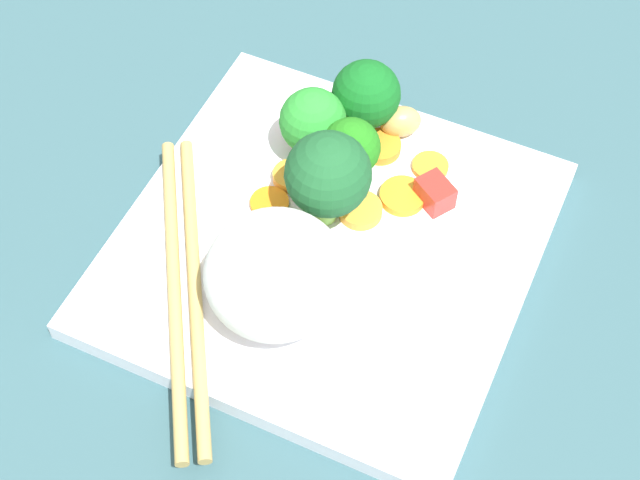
{
  "coord_description": "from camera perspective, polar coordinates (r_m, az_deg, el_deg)",
  "views": [
    {
      "loc": [
        -32.72,
        -15.03,
        52.97
      ],
      "look_at": [
        -1.44,
        -0.15,
        3.48
      ],
      "focal_mm": 55.24,
      "sensor_mm": 36.0,
      "label": 1
    }
  ],
  "objects": [
    {
      "name": "ground_plane",
      "position": [
        0.65,
        0.43,
        -1.28
      ],
      "size": [
        110.0,
        110.0,
        2.0
      ],
      "primitive_type": "cube",
      "color": "#31545C"
    },
    {
      "name": "square_plate",
      "position": [
        0.63,
        0.44,
        -0.41
      ],
      "size": [
        25.93,
        25.93,
        1.48
      ],
      "primitive_type": "cube",
      "rotation": [
        0.0,
        0.0,
        0.01
      ],
      "color": "white",
      "rests_on": "ground_plane"
    },
    {
      "name": "rice_mound",
      "position": [
        0.57,
        -2.58,
        -2.0
      ],
      "size": [
        11.27,
        11.23,
        6.86
      ],
      "primitive_type": "ellipsoid",
      "rotation": [
        0.0,
        0.0,
        1.13
      ],
      "color": "white",
      "rests_on": "square_plate"
    },
    {
      "name": "broccoli_floret_0",
      "position": [
        0.65,
        -0.41,
        6.85
      ],
      "size": [
        4.47,
        4.47,
        5.56
      ],
      "color": "#569A43",
      "rests_on": "square_plate"
    },
    {
      "name": "broccoli_floret_1",
      "position": [
        0.6,
        0.46,
        3.75
      ],
      "size": [
        5.44,
        5.44,
        7.43
      ],
      "color": "#7FC04F",
      "rests_on": "square_plate"
    },
    {
      "name": "broccoli_floret_2",
      "position": [
        0.66,
        2.7,
        8.4
      ],
      "size": [
        4.65,
        4.65,
        5.72
      ],
      "color": "#63943E",
      "rests_on": "square_plate"
    },
    {
      "name": "broccoli_floret_3",
      "position": [
        0.63,
        1.8,
        5.32
      ],
      "size": [
        3.86,
        3.86,
        5.67
      ],
      "color": "#58A238",
      "rests_on": "square_plate"
    },
    {
      "name": "carrot_slice_0",
      "position": [
        0.64,
        2.36,
        1.73
      ],
      "size": [
        3.28,
        3.28,
        0.69
      ],
      "primitive_type": "cylinder",
      "rotation": [
        0.0,
        0.0,
        6.12
      ],
      "color": "#FC9D35",
      "rests_on": "square_plate"
    },
    {
      "name": "carrot_slice_1",
      "position": [
        0.65,
        4.8,
        2.56
      ],
      "size": [
        4.29,
        4.29,
        0.59
      ],
      "primitive_type": "cylinder",
      "rotation": [
        0.0,
        0.0,
        2.34
      ],
      "color": "orange",
      "rests_on": "square_plate"
    },
    {
      "name": "carrot_slice_2",
      "position": [
        0.67,
        3.74,
        5.34
      ],
      "size": [
        4.0,
        4.0,
        0.69
      ],
      "primitive_type": "cylinder",
      "rotation": [
        0.0,
        0.0,
        5.64
      ],
      "color": "orange",
      "rests_on": "square_plate"
    },
    {
      "name": "carrot_slice_3",
      "position": [
        0.65,
        -1.68,
        3.71
      ],
      "size": [
        3.05,
        3.05,
        0.79
      ],
      "primitive_type": "cylinder",
      "rotation": [
        0.0,
        0.0,
        4.42
      ],
      "color": "#FA9E30",
      "rests_on": "square_plate"
    },
    {
      "name": "carrot_slice_4",
      "position": [
        0.67,
        6.4,
        4.26
      ],
      "size": [
        2.65,
        2.65,
        0.41
      ],
      "primitive_type": "cylinder",
      "rotation": [
        0.0,
        0.0,
        0.08
      ],
      "color": "orange",
      "rests_on": "square_plate"
    },
    {
      "name": "carrot_slice_5",
      "position": [
        0.64,
        -2.94,
        2.14
      ],
      "size": [
        3.6,
        3.6,
        0.44
      ],
      "primitive_type": "cylinder",
      "rotation": [
        0.0,
        0.0,
        5.57
      ],
      "color": "orange",
      "rests_on": "square_plate"
    },
    {
      "name": "pepper_chunk_0",
      "position": [
        0.64,
        6.67,
        2.71
      ],
      "size": [
        2.79,
        2.96,
        1.79
      ],
      "primitive_type": "cube",
      "rotation": [
        0.0,
        0.0,
        4.15
      ],
      "color": "red",
      "rests_on": "square_plate"
    },
    {
      "name": "pepper_chunk_1",
      "position": [
        0.68,
        -0.54,
        7.04
      ],
      "size": [
        2.94,
        2.89,
        1.83
      ],
      "primitive_type": "cube",
      "rotation": [
        0.0,
        0.0,
        2.52
      ],
      "color": "red",
      "rests_on": "square_plate"
    },
    {
      "name": "pepper_chunk_2",
      "position": [
        0.67,
        2.03,
        5.57
      ],
      "size": [
        2.56,
        2.38,
        1.38
      ],
      "primitive_type": "cube",
      "rotation": [
        0.0,
        0.0,
        6.04
      ],
      "color": "red",
      "rests_on": "square_plate"
    },
    {
      "name": "chicken_piece_0",
      "position": [
        0.62,
        -1.13,
        0.65
      ],
      "size": [
        3.46,
        3.56,
        1.81
      ],
      "primitive_type": "ellipsoid",
      "rotation": [
        0.0,
        0.0,
        5.3
      ],
      "color": "tan",
      "rests_on": "square_plate"
    },
    {
      "name": "chicken_piece_1",
      "position": [
        0.68,
        4.68,
        6.86
      ],
      "size": [
        3.28,
        3.51,
        2.24
      ],
      "primitive_type": "ellipsoid",
      "rotation": [
        0.0,
        0.0,
        5.3
      ],
      "color": "tan",
      "rests_on": "square_plate"
    },
    {
      "name": "chopstick_pair",
      "position": [
        0.61,
        -7.86,
        -2.72
      ],
      "size": [
        20.52,
        14.1,
        0.83
      ],
      "rotation": [
        0.0,
        0.0,
        3.71
      ],
      "color": "tan",
      "rests_on": "square_plate"
    }
  ]
}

